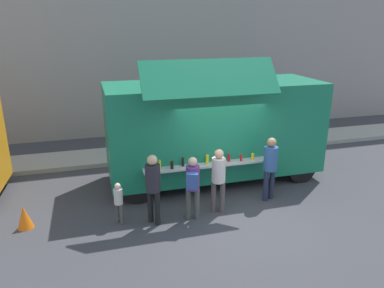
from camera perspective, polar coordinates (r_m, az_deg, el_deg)
name	(u,v)px	position (r m, az deg, el deg)	size (l,w,h in m)	color
ground_plane	(234,212)	(9.44, 6.61, -10.57)	(60.00, 60.00, 0.00)	#38383D
curb_strip	(79,159)	(13.20, -17.21, -2.30)	(28.00, 1.60, 0.15)	#9E998E
building_behind	(94,11)	(16.32, -15.10, 19.34)	(32.00, 2.40, 9.98)	gray
food_truck_main	(215,128)	(10.80, 3.55, 2.52)	(6.24, 2.93, 3.72)	#18744F
traffic_cone_orange	(25,217)	(9.45, -24.68, -10.34)	(0.36, 0.36, 0.55)	orange
trash_bin	(288,133)	(14.75, 14.71, 1.60)	(0.60, 0.60, 0.89)	#2B643A
customer_front_ordering	(218,175)	(9.04, 4.15, -4.86)	(0.34, 0.34, 1.66)	#4E4445
customer_mid_with_backpack	(193,182)	(8.67, 0.10, -6.00)	(0.39, 0.52, 1.59)	#484943
customer_rear_waiting	(153,183)	(8.52, -6.10, -6.13)	(0.35, 0.35, 1.73)	black
customer_extra_browsing	(270,163)	(9.82, 12.11, -2.98)	(0.36, 0.36, 1.74)	#1D2438
child_near_queue	(118,199)	(8.83, -11.41, -8.48)	(0.21, 0.21, 1.03)	#484A44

